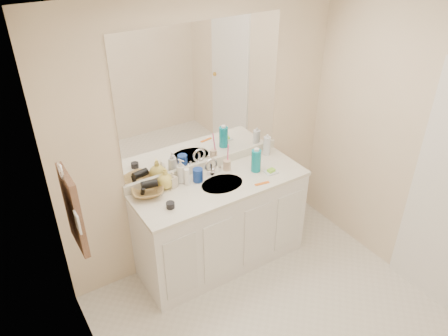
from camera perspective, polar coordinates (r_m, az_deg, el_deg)
name	(u,v)px	position (r m, az deg, el deg)	size (l,w,h in m)	color
ceiling	(330,22)	(2.33, 13.65, 18.05)	(2.60, 2.60, 0.02)	white
wall_back	(204,136)	(3.73, -2.68, 4.17)	(2.60, 0.02, 2.40)	beige
wall_left	(109,301)	(2.35, -14.76, -16.43)	(0.02, 2.60, 2.40)	beige
wall_right	(433,160)	(3.74, 25.67, 0.94)	(0.02, 2.60, 2.40)	beige
vanity_cabinet	(221,225)	(3.95, -0.39, -7.42)	(1.50, 0.55, 0.85)	white
countertop	(221,184)	(3.69, -0.42, -2.11)	(1.52, 0.57, 0.03)	silver
backsplash	(205,165)	(3.85, -2.47, 0.39)	(1.52, 0.03, 0.08)	silver
sink_basin	(222,185)	(3.68, -0.25, -2.21)	(0.37, 0.37, 0.02)	beige
faucet	(211,169)	(3.77, -1.71, -0.08)	(0.02, 0.02, 0.11)	silver
mirror	(203,97)	(3.57, -2.78, 9.27)	(1.48, 0.01, 1.20)	white
blue_mug	(198,175)	(3.68, -3.43, -0.93)	(0.09, 0.09, 0.12)	navy
tan_cup	(227,165)	(3.84, 0.38, 0.39)	(0.07, 0.07, 0.09)	beige
toothbrush	(228,154)	(3.79, 0.52, 1.78)	(0.01, 0.01, 0.21)	#FF4393
mouthwash_bottle	(256,161)	(3.80, 4.21, 0.95)	(0.09, 0.09, 0.20)	#0C8898
clear_pump_bottle	(267,146)	(4.07, 5.62, 2.90)	(0.07, 0.07, 0.18)	silver
soap_dish	(271,172)	(3.83, 6.17, -0.54)	(0.11, 0.09, 0.01)	white
green_soap	(271,170)	(3.83, 6.18, -0.31)	(0.06, 0.05, 0.02)	#90E036
orange_comb	(262,183)	(3.68, 4.99, -2.02)	(0.13, 0.03, 0.01)	orange
dark_jar	(170,205)	(3.41, -7.02, -4.84)	(0.07, 0.07, 0.05)	black
extra_white_bottle	(187,177)	(3.64, -4.88, -1.14)	(0.05, 0.05, 0.15)	white
soap_bottle_white	(181,171)	(3.65, -5.67, -0.39)	(0.08, 0.08, 0.22)	silver
soap_bottle_cream	(172,179)	(3.62, -6.77, -1.49)	(0.07, 0.07, 0.15)	beige
soap_bottle_yellow	(165,178)	(3.61, -7.67, -1.33)	(0.14, 0.14, 0.18)	#EAD35B
wicker_basket	(148,191)	(3.58, -9.93, -2.97)	(0.26, 0.26, 0.06)	olive
hair_dryer	(149,184)	(3.55, -9.73, -2.10)	(0.07, 0.07, 0.13)	black
towel_ring	(61,171)	(2.75, -20.57, -0.36)	(0.11, 0.11, 0.01)	silver
hand_towel	(73,211)	(2.91, -19.10, -5.27)	(0.04, 0.32, 0.55)	brown
switch_plate	(78,222)	(2.72, -18.58, -6.75)	(0.01, 0.09, 0.13)	white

